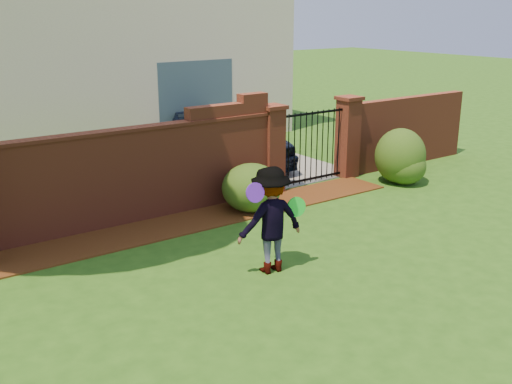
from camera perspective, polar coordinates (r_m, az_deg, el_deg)
ground at (r=8.62m, az=4.80°, el=-9.10°), size 80.00×80.00×0.01m
mulch_bed at (r=10.76m, az=-10.76°, el=-3.80°), size 11.10×1.08×0.03m
brick_wall at (r=10.71m, az=-17.68°, el=0.73°), size 8.70×0.31×2.16m
brick_wall_return at (r=15.56m, az=14.01°, el=5.63°), size 4.00×0.25×1.70m
pillar_left at (r=12.69m, az=1.51°, el=4.13°), size 0.50×0.50×1.88m
pillar_right at (r=14.10m, az=8.70°, el=5.24°), size 0.50×0.50×1.88m
iron_gate at (r=13.39m, az=5.28°, el=4.29°), size 1.78×0.03×1.60m
driveway at (r=16.73m, az=-3.78°, el=3.91°), size 3.20×8.00×0.01m
house at (r=18.87m, az=-17.37°, el=14.37°), size 12.40×6.40×6.30m
car at (r=15.02m, az=-1.99°, el=5.31°), size 2.19×4.51×1.48m
shrub_left at (r=11.58m, az=-0.43°, el=0.41°), size 1.16×1.16×0.95m
shrub_middle at (r=13.86m, az=13.52°, el=3.35°), size 1.13×1.13×1.24m
shrub_right at (r=13.83m, az=13.99°, el=2.36°), size 0.91×0.91×0.81m
man at (r=8.81m, az=1.47°, el=-2.74°), size 1.11×0.73×1.61m
frisbee_purple at (r=8.38m, az=-0.08°, el=-0.05°), size 0.29×0.12×0.28m
frisbee_green at (r=8.88m, az=3.83°, el=-1.42°), size 0.31×0.13×0.30m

